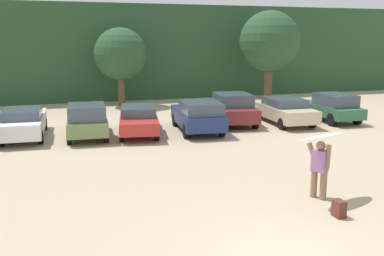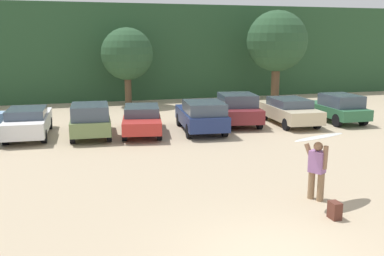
{
  "view_description": "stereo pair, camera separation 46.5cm",
  "coord_description": "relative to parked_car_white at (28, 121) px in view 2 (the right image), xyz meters",
  "views": [
    {
      "loc": [
        -4.46,
        -7.53,
        4.54
      ],
      "look_at": [
        0.25,
        7.25,
        1.36
      ],
      "focal_mm": 40.96,
      "sensor_mm": 36.0,
      "label": 1
    },
    {
      "loc": [
        -4.02,
        -7.67,
        4.54
      ],
      "look_at": [
        0.25,
        7.25,
        1.36
      ],
      "focal_mm": 40.96,
      "sensor_mm": 36.0,
      "label": 2
    }
  ],
  "objects": [
    {
      "name": "tree_center_left",
      "position": [
        16.35,
        7.33,
        3.59
      ],
      "size": [
        4.31,
        4.31,
        6.52
      ],
      "color": "brown",
      "rests_on": "ground_plane"
    },
    {
      "name": "person_adult",
      "position": [
        8.52,
        -10.98,
        0.22
      ],
      "size": [
        0.52,
        0.71,
        1.7
      ],
      "rotation": [
        0.0,
        0.0,
        3.66
      ],
      "color": "#8C6B4C",
      "rests_on": "ground_plane"
    },
    {
      "name": "parked_car_maroon",
      "position": [
        10.51,
        0.08,
        0.12
      ],
      "size": [
        2.5,
        4.16,
        1.66
      ],
      "rotation": [
        0.0,
        0.0,
        1.42
      ],
      "color": "maroon",
      "rests_on": "ground_plane"
    },
    {
      "name": "surfboard_white",
      "position": [
        8.48,
        -11.07,
        1.12
      ],
      "size": [
        1.99,
        1.13,
        0.16
      ],
      "rotation": [
        0.0,
        0.0,
        3.47
      ],
      "color": "white"
    },
    {
      "name": "tree_right",
      "position": [
        5.84,
        8.46,
        2.77
      ],
      "size": [
        3.51,
        3.51,
        5.29
      ],
      "color": "brown",
      "rests_on": "ground_plane"
    },
    {
      "name": "parked_car_champagne",
      "position": [
        13.28,
        -0.56,
        0.0
      ],
      "size": [
        2.13,
        4.53,
        1.4
      ],
      "rotation": [
        0.0,
        0.0,
        1.51
      ],
      "color": "beige",
      "rests_on": "ground_plane"
    },
    {
      "name": "parked_car_red",
      "position": [
        5.24,
        -0.74,
        -0.0
      ],
      "size": [
        2.5,
        4.88,
        1.36
      ],
      "rotation": [
        0.0,
        0.0,
        1.4
      ],
      "color": "#B72D28",
      "rests_on": "ground_plane"
    },
    {
      "name": "parked_car_white",
      "position": [
        0.0,
        0.0,
        0.0
      ],
      "size": [
        1.99,
        4.86,
        1.41
      ],
      "rotation": [
        0.0,
        0.0,
        1.53
      ],
      "color": "white",
      "rests_on": "ground_plane"
    },
    {
      "name": "backpack_dropped",
      "position": [
        8.26,
        -12.33,
        -0.52
      ],
      "size": [
        0.24,
        0.34,
        0.45
      ],
      "color": "#592D23",
      "rests_on": "ground_plane"
    },
    {
      "name": "parked_car_olive_green",
      "position": [
        2.8,
        -0.87,
        0.1
      ],
      "size": [
        2.01,
        4.2,
        1.62
      ],
      "rotation": [
        0.0,
        0.0,
        1.51
      ],
      "color": "#6B7F4C",
      "rests_on": "ground_plane"
    },
    {
      "name": "parked_car_forest_green",
      "position": [
        16.14,
        -0.73,
        0.07
      ],
      "size": [
        1.87,
        4.2,
        1.56
      ],
      "rotation": [
        0.0,
        0.0,
        1.54
      ],
      "color": "#2D6642",
      "rests_on": "ground_plane"
    },
    {
      "name": "hillside_ridge",
      "position": [
        5.86,
        16.85,
        2.78
      ],
      "size": [
        108.0,
        12.0,
        7.04
      ],
      "primitive_type": "cube",
      "color": "#284C2D",
      "rests_on": "ground_plane"
    },
    {
      "name": "parked_car_navy",
      "position": [
        8.12,
        -1.19,
        0.1
      ],
      "size": [
        2.35,
        4.7,
        1.59
      ],
      "rotation": [
        0.0,
        0.0,
        1.47
      ],
      "color": "navy",
      "rests_on": "ground_plane"
    }
  ]
}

